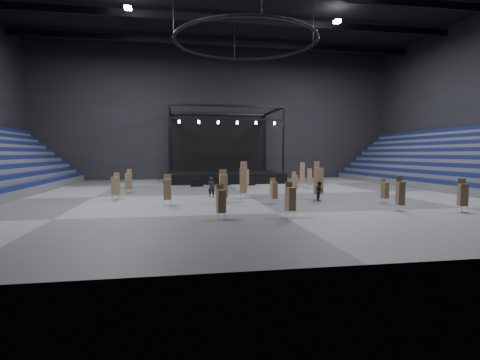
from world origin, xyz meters
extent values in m
plane|color=#58575A|center=(0.00, 0.00, 0.00)|extent=(50.00, 50.00, 0.00)
cube|color=black|center=(0.00, 21.00, 9.00)|extent=(50.00, 0.20, 18.00)
cube|color=#0E1340|center=(-18.12, 0.00, 0.95)|extent=(0.59, 40.00, 0.40)
cube|color=#0E1340|center=(-19.02, 0.00, 1.70)|extent=(0.59, 40.00, 0.40)
cube|color=#4D4D50|center=(21.40, 0.00, 0.38)|extent=(7.20, 40.00, 0.75)
cube|color=#0E1340|center=(18.12, 0.00, 0.95)|extent=(0.59, 40.00, 0.40)
cube|color=#4D4D50|center=(21.85, 0.00, 0.75)|extent=(6.30, 40.00, 1.50)
cube|color=#0E1340|center=(19.02, 0.00, 1.70)|extent=(0.59, 40.00, 0.40)
cube|color=#4D4D50|center=(22.30, 0.00, 1.12)|extent=(5.40, 40.00, 2.25)
cube|color=#0E1340|center=(19.91, 0.00, 2.45)|extent=(0.59, 40.00, 0.40)
cube|color=#4D4D50|center=(22.75, 0.00, 1.50)|extent=(4.50, 40.00, 3.00)
cube|color=#0E1340|center=(20.82, 0.00, 3.20)|extent=(0.59, 40.00, 0.40)
cube|color=#4D4D50|center=(23.20, 0.00, 1.88)|extent=(3.60, 40.00, 3.75)
cube|color=#0E1340|center=(21.71, 0.00, 3.95)|extent=(0.59, 40.00, 0.40)
cube|color=#0E1340|center=(22.61, 0.00, 4.70)|extent=(0.59, 40.00, 0.40)
cube|color=black|center=(0.00, 15.50, 0.60)|extent=(14.00, 10.00, 1.20)
cube|color=black|center=(0.00, 20.30, 5.20)|extent=(13.30, 0.30, 8.00)
cylinder|color=black|center=(-6.60, 10.90, 5.10)|extent=(0.24, 0.24, 7.80)
cylinder|color=black|center=(-6.60, 20.10, 5.10)|extent=(0.24, 0.24, 7.80)
cylinder|color=black|center=(6.60, 10.90, 5.10)|extent=(0.24, 0.24, 7.80)
cylinder|color=black|center=(6.60, 20.10, 5.10)|extent=(0.24, 0.24, 7.80)
cube|color=black|center=(0.00, 10.90, 9.00)|extent=(13.40, 0.25, 0.25)
cube|color=black|center=(0.00, 20.10, 9.00)|extent=(13.40, 0.25, 0.25)
cube|color=black|center=(0.00, 10.90, 7.50)|extent=(13.40, 0.20, 0.20)
cylinder|color=white|center=(-5.50, 10.90, 7.10)|extent=(0.24, 0.24, 0.35)
cylinder|color=white|center=(-3.30, 10.90, 7.10)|extent=(0.24, 0.24, 0.35)
cylinder|color=white|center=(-1.10, 10.90, 7.10)|extent=(0.24, 0.24, 0.35)
cylinder|color=white|center=(1.10, 10.90, 7.10)|extent=(0.24, 0.24, 0.35)
cylinder|color=white|center=(3.30, 10.90, 7.10)|extent=(0.24, 0.24, 0.35)
cylinder|color=white|center=(5.50, 10.90, 7.10)|extent=(0.24, 0.24, 0.35)
torus|color=black|center=(0.00, 0.00, 13.00)|extent=(12.30, 12.30, 0.30)
cylinder|color=black|center=(6.00, 0.00, 15.50)|extent=(0.04, 0.04, 5.00)
cylinder|color=black|center=(0.00, 6.00, 15.50)|extent=(0.04, 0.04, 5.00)
cylinder|color=black|center=(-6.00, 0.00, 15.50)|extent=(0.04, 0.04, 5.00)
cube|color=black|center=(0.00, 7.00, 17.20)|extent=(49.00, 0.35, 0.70)
cube|color=black|center=(0.00, 15.00, 17.20)|extent=(49.00, 0.35, 0.70)
cube|color=white|center=(-10.00, 4.00, 16.60)|extent=(0.60, 0.60, 0.25)
cube|color=white|center=(10.00, 4.00, 16.60)|extent=(0.60, 0.60, 0.25)
cube|color=black|center=(-3.73, 8.55, 0.42)|extent=(1.27, 0.65, 0.84)
cube|color=black|center=(-0.57, 9.73, 0.37)|extent=(1.20, 0.79, 0.74)
cube|color=black|center=(2.16, 9.18, 0.42)|extent=(1.40, 1.07, 0.84)
cylinder|color=silver|center=(7.42, 6.81, 0.22)|extent=(0.03, 0.03, 0.44)
cylinder|color=silver|center=(7.42, 7.23, 0.22)|extent=(0.03, 0.03, 0.44)
cylinder|color=silver|center=(7.84, 6.81, 0.22)|extent=(0.03, 0.03, 0.44)
cylinder|color=silver|center=(7.84, 7.23, 0.22)|extent=(0.03, 0.03, 0.44)
cube|color=#896A4B|center=(7.63, 7.02, 1.31)|extent=(0.68, 0.68, 1.74)
cube|color=#896A4B|center=(7.70, 7.23, 2.13)|extent=(0.50, 0.24, 0.96)
cylinder|color=silver|center=(0.71, -6.40, 0.18)|extent=(0.03, 0.03, 0.35)
cylinder|color=silver|center=(0.71, -6.06, 0.18)|extent=(0.03, 0.03, 0.35)
cylinder|color=silver|center=(1.04, -6.40, 0.18)|extent=(0.03, 0.03, 0.35)
cylinder|color=silver|center=(1.04, -6.06, 0.18)|extent=(0.03, 0.03, 0.35)
cube|color=#896A4B|center=(0.88, -6.23, 0.95)|extent=(0.50, 0.50, 1.19)
cube|color=#896A4B|center=(0.84, -6.05, 1.49)|extent=(0.41, 0.13, 0.65)
cylinder|color=silver|center=(-6.72, -6.27, 0.21)|extent=(0.03, 0.03, 0.42)
cylinder|color=silver|center=(-6.72, -5.87, 0.21)|extent=(0.03, 0.03, 0.42)
cylinder|color=silver|center=(-6.32, -6.27, 0.21)|extent=(0.03, 0.03, 0.42)
cylinder|color=silver|center=(-6.32, -5.87, 0.21)|extent=(0.03, 0.03, 0.42)
cube|color=#896A4B|center=(-6.52, -6.07, 1.12)|extent=(0.52, 0.52, 1.40)
cube|color=#896A4B|center=(-6.52, -5.86, 1.77)|extent=(0.49, 0.08, 0.77)
cylinder|color=silver|center=(10.89, -12.18, 0.19)|extent=(0.03, 0.03, 0.38)
cylinder|color=silver|center=(10.89, -11.82, 0.19)|extent=(0.03, 0.03, 0.38)
cylinder|color=silver|center=(11.26, -12.18, 0.19)|extent=(0.03, 0.03, 0.38)
cylinder|color=silver|center=(11.26, -11.82, 0.19)|extent=(0.03, 0.03, 0.38)
cube|color=#896A4B|center=(11.07, -12.00, 1.05)|extent=(0.57, 0.57, 1.33)
cube|color=#896A4B|center=(11.13, -11.82, 1.67)|extent=(0.44, 0.17, 0.73)
cylinder|color=silver|center=(-3.76, -12.17, 0.18)|extent=(0.03, 0.03, 0.36)
cylinder|color=silver|center=(-3.76, -11.83, 0.18)|extent=(0.03, 0.03, 0.36)
cylinder|color=silver|center=(-3.41, -12.17, 0.18)|extent=(0.03, 0.03, 0.36)
cylinder|color=silver|center=(-3.41, -11.83, 0.18)|extent=(0.03, 0.03, 0.36)
cube|color=#896A4B|center=(-3.58, -12.00, 0.98)|extent=(0.50, 0.50, 1.24)
cube|color=#896A4B|center=(-3.61, -11.82, 1.55)|extent=(0.42, 0.12, 0.68)
cylinder|color=silver|center=(8.60, -7.53, 0.17)|extent=(0.03, 0.03, 0.35)
cylinder|color=silver|center=(8.60, -7.20, 0.17)|extent=(0.03, 0.03, 0.35)
cylinder|color=silver|center=(8.92, -7.53, 0.17)|extent=(0.03, 0.03, 0.35)
cylinder|color=silver|center=(8.92, -7.20, 0.17)|extent=(0.03, 0.03, 0.35)
cube|color=#896A4B|center=(8.76, -7.37, 0.92)|extent=(0.50, 0.50, 1.15)
cube|color=#896A4B|center=(8.72, -7.20, 1.44)|extent=(0.40, 0.14, 0.63)
cylinder|color=silver|center=(7.36, 4.40, 0.20)|extent=(0.03, 0.03, 0.39)
cylinder|color=silver|center=(7.36, 4.77, 0.20)|extent=(0.03, 0.03, 0.39)
cylinder|color=silver|center=(7.73, 4.40, 0.20)|extent=(0.03, 0.03, 0.39)
cylinder|color=silver|center=(7.73, 4.77, 0.20)|extent=(0.03, 0.03, 0.39)
cube|color=#896A4B|center=(7.54, 4.59, 1.05)|extent=(0.59, 0.59, 1.33)
cube|color=#896A4B|center=(7.60, 4.77, 1.67)|extent=(0.45, 0.19, 0.73)
cylinder|color=silver|center=(4.46, 0.34, 0.17)|extent=(0.03, 0.03, 0.35)
cylinder|color=silver|center=(4.46, 0.67, 0.17)|extent=(0.03, 0.03, 0.35)
cylinder|color=silver|center=(4.79, 0.34, 0.17)|extent=(0.03, 0.03, 0.35)
cylinder|color=silver|center=(4.79, 0.67, 0.17)|extent=(0.03, 0.03, 0.35)
cube|color=#896A4B|center=(4.63, 0.50, 0.99)|extent=(0.47, 0.47, 1.28)
cube|color=#896A4B|center=(4.60, 0.68, 1.58)|extent=(0.40, 0.10, 0.70)
cylinder|color=silver|center=(0.10, -12.18, 0.19)|extent=(0.03, 0.03, 0.38)
cylinder|color=silver|center=(0.10, -11.82, 0.19)|extent=(0.03, 0.03, 0.38)
cylinder|color=silver|center=(0.46, -12.18, 0.19)|extent=(0.03, 0.03, 0.38)
cylinder|color=silver|center=(0.46, -11.82, 0.19)|extent=(0.03, 0.03, 0.38)
cube|color=#896A4B|center=(0.28, -12.00, 1.02)|extent=(0.55, 0.55, 1.29)
cube|color=#896A4B|center=(0.23, -11.82, 1.62)|extent=(0.44, 0.16, 0.71)
cylinder|color=silver|center=(0.93, 5.64, 0.21)|extent=(0.03, 0.03, 0.42)
cylinder|color=silver|center=(0.93, 6.03, 0.21)|extent=(0.03, 0.03, 0.42)
cylinder|color=silver|center=(1.33, 5.64, 0.21)|extent=(0.03, 0.03, 0.42)
cylinder|color=silver|center=(1.33, 6.03, 0.21)|extent=(0.03, 0.03, 0.42)
cube|color=#896A4B|center=(1.13, 5.83, 1.18)|extent=(0.65, 0.65, 1.52)
cube|color=#896A4B|center=(1.05, 6.03, 1.89)|extent=(0.47, 0.24, 0.84)
cylinder|color=silver|center=(-10.30, 2.60, 0.19)|extent=(0.03, 0.03, 0.38)
cylinder|color=silver|center=(-10.30, 2.97, 0.19)|extent=(0.03, 0.03, 0.38)
cylinder|color=silver|center=(-9.94, 2.60, 0.19)|extent=(0.03, 0.03, 0.38)
cylinder|color=silver|center=(-9.94, 2.97, 0.19)|extent=(0.03, 0.03, 0.38)
cube|color=#896A4B|center=(-10.12, 2.79, 1.10)|extent=(0.60, 0.60, 1.43)
cube|color=#896A4B|center=(-10.05, 2.96, 1.77)|extent=(0.43, 0.22, 0.79)
cylinder|color=silver|center=(-2.82, -5.55, 0.23)|extent=(0.03, 0.03, 0.46)
cylinder|color=silver|center=(-2.82, -5.12, 0.23)|extent=(0.03, 0.03, 0.46)
cylinder|color=silver|center=(-2.39, -5.55, 0.23)|extent=(0.03, 0.03, 0.46)
cylinder|color=silver|center=(-2.39, -5.12, 0.23)|extent=(0.03, 0.03, 0.46)
cube|color=#896A4B|center=(-2.60, -5.34, 1.24)|extent=(0.56, 0.56, 1.57)
cube|color=#896A4B|center=(-2.61, -5.11, 1.98)|extent=(0.52, 0.08, 0.86)
cylinder|color=silver|center=(7.60, -10.93, 0.17)|extent=(0.03, 0.03, 0.34)
cylinder|color=silver|center=(7.60, -10.60, 0.17)|extent=(0.03, 0.03, 0.34)
cylinder|color=silver|center=(7.93, -10.93, 0.17)|extent=(0.03, 0.03, 0.34)
cylinder|color=silver|center=(7.93, -10.60, 0.17)|extent=(0.03, 0.03, 0.34)
cube|color=#896A4B|center=(7.76, -10.77, 1.07)|extent=(0.44, 0.44, 1.45)
cube|color=#896A4B|center=(7.77, -10.59, 1.74)|extent=(0.40, 0.08, 0.80)
cylinder|color=silver|center=(4.63, -4.86, 0.22)|extent=(0.03, 0.03, 0.44)
cylinder|color=silver|center=(4.63, -4.44, 0.22)|extent=(0.03, 0.03, 0.44)
cylinder|color=silver|center=(5.05, -4.86, 0.22)|extent=(0.03, 0.03, 0.44)
cylinder|color=silver|center=(5.05, -4.44, 0.22)|extent=(0.03, 0.03, 0.44)
cube|color=#896A4B|center=(4.84, -4.65, 1.44)|extent=(0.69, 0.69, 2.01)
cube|color=#896A4B|center=(4.75, -4.45, 2.40)|extent=(0.49, 0.25, 1.10)
cylinder|color=silver|center=(-10.73, -2.11, 0.20)|extent=(0.03, 0.03, 0.40)
cylinder|color=silver|center=(-10.73, -1.72, 0.20)|extent=(0.03, 0.03, 0.40)
cylinder|color=silver|center=(-10.35, -2.11, 0.20)|extent=(0.03, 0.03, 0.40)
cylinder|color=silver|center=(-10.35, -1.72, 0.20)|extent=(0.03, 0.03, 0.40)
cube|color=#896A4B|center=(-10.54, -1.92, 1.08)|extent=(0.63, 0.63, 1.36)
cube|color=#896A4B|center=(-10.46, -1.73, 1.71)|extent=(0.45, 0.23, 0.75)
cylinder|color=silver|center=(-0.93, -3.16, 0.23)|extent=(0.03, 0.03, 0.46)
cylinder|color=silver|center=(-0.93, -2.73, 0.23)|extent=(0.03, 0.03, 0.46)
cylinder|color=silver|center=(-0.49, -3.16, 0.23)|extent=(0.03, 0.03, 0.46)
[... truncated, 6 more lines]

